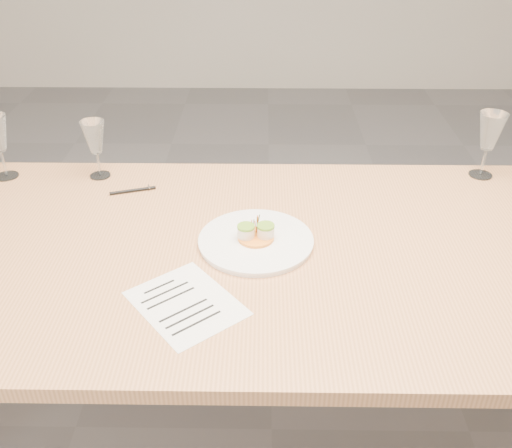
{
  "coord_description": "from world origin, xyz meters",
  "views": [
    {
      "loc": [
        -0.04,
        -1.26,
        1.62
      ],
      "look_at": [
        -0.05,
        0.03,
        0.8
      ],
      "focal_mm": 40.0,
      "sensor_mm": 36.0,
      "label": 1
    }
  ],
  "objects_px": {
    "recipe_sheet": "(186,303)",
    "wine_glass_2": "(490,133)",
    "dining_table": "(275,267)",
    "ballpoint_pen": "(133,190)",
    "wine_glass_1": "(94,138)",
    "dinner_plate": "(256,240)"
  },
  "relations": [
    {
      "from": "ballpoint_pen",
      "to": "wine_glass_1",
      "type": "distance_m",
      "value": 0.21
    },
    {
      "from": "recipe_sheet",
      "to": "dinner_plate",
      "type": "bearing_deg",
      "value": 18.41
    },
    {
      "from": "recipe_sheet",
      "to": "dining_table",
      "type": "bearing_deg",
      "value": 9.01
    },
    {
      "from": "recipe_sheet",
      "to": "wine_glass_2",
      "type": "bearing_deg",
      "value": -2.55
    },
    {
      "from": "ballpoint_pen",
      "to": "wine_glass_2",
      "type": "distance_m",
      "value": 1.14
    },
    {
      "from": "ballpoint_pen",
      "to": "wine_glass_1",
      "type": "relative_size",
      "value": 0.73
    },
    {
      "from": "dining_table",
      "to": "wine_glass_2",
      "type": "relative_size",
      "value": 11.12
    },
    {
      "from": "ballpoint_pen",
      "to": "wine_glass_2",
      "type": "bearing_deg",
      "value": -11.15
    },
    {
      "from": "recipe_sheet",
      "to": "wine_glass_2",
      "type": "height_order",
      "value": "wine_glass_2"
    },
    {
      "from": "dinner_plate",
      "to": "wine_glass_2",
      "type": "distance_m",
      "value": 0.85
    },
    {
      "from": "recipe_sheet",
      "to": "wine_glass_2",
      "type": "xyz_separation_m",
      "value": [
        0.9,
        0.66,
        0.15
      ]
    },
    {
      "from": "dining_table",
      "to": "ballpoint_pen",
      "type": "distance_m",
      "value": 0.54
    },
    {
      "from": "ballpoint_pen",
      "to": "wine_glass_2",
      "type": "height_order",
      "value": "wine_glass_2"
    },
    {
      "from": "wine_glass_1",
      "to": "wine_glass_2",
      "type": "height_order",
      "value": "wine_glass_2"
    },
    {
      "from": "dining_table",
      "to": "recipe_sheet",
      "type": "xyz_separation_m",
      "value": [
        -0.21,
        -0.24,
        0.07
      ]
    },
    {
      "from": "dinner_plate",
      "to": "ballpoint_pen",
      "type": "relative_size",
      "value": 2.23
    },
    {
      "from": "recipe_sheet",
      "to": "ballpoint_pen",
      "type": "distance_m",
      "value": 0.58
    },
    {
      "from": "recipe_sheet",
      "to": "wine_glass_1",
      "type": "bearing_deg",
      "value": 80.07
    },
    {
      "from": "wine_glass_1",
      "to": "dining_table",
      "type": "bearing_deg",
      "value": -35.19
    },
    {
      "from": "dinner_plate",
      "to": "wine_glass_1",
      "type": "xyz_separation_m",
      "value": [
        -0.52,
        0.39,
        0.12
      ]
    },
    {
      "from": "dining_table",
      "to": "wine_glass_1",
      "type": "bearing_deg",
      "value": 144.81
    },
    {
      "from": "wine_glass_2",
      "to": "wine_glass_1",
      "type": "bearing_deg",
      "value": -178.95
    }
  ]
}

